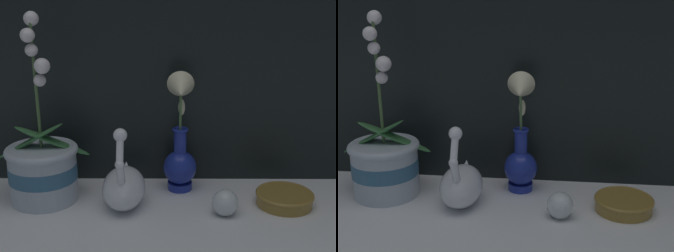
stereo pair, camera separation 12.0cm
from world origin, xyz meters
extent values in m
plane|color=white|center=(0.00, 0.00, 0.00)|extent=(2.80, 2.80, 0.00)
cylinder|color=#B2BCCC|center=(-0.32, 0.15, 0.07)|extent=(0.18, 0.18, 0.15)
cylinder|color=#386689|center=(-0.32, 0.15, 0.08)|extent=(0.18, 0.18, 0.04)
torus|color=#B2BCCC|center=(-0.32, 0.15, 0.14)|extent=(0.19, 0.19, 0.02)
cylinder|color=#4C6B3D|center=(-0.32, 0.15, 0.31)|extent=(0.01, 0.01, 0.33)
ellipsoid|color=#38703D|center=(-0.29, 0.16, 0.16)|extent=(0.20, 0.10, 0.10)
ellipsoid|color=#38703D|center=(-0.36, 0.15, 0.16)|extent=(0.20, 0.08, 0.12)
sphere|color=white|center=(-0.32, 0.16, 0.48)|extent=(0.04, 0.04, 0.04)
sphere|color=white|center=(-0.33, 0.13, 0.44)|extent=(0.04, 0.04, 0.04)
sphere|color=white|center=(-0.33, 0.14, 0.40)|extent=(0.03, 0.03, 0.03)
sphere|color=white|center=(-0.30, 0.13, 0.37)|extent=(0.04, 0.04, 0.04)
sphere|color=white|center=(-0.31, 0.14, 0.33)|extent=(0.03, 0.03, 0.03)
ellipsoid|color=white|center=(-0.11, 0.11, 0.05)|extent=(0.11, 0.17, 0.10)
cone|color=white|center=(-0.11, 0.18, 0.07)|extent=(0.06, 0.08, 0.08)
cylinder|color=white|center=(-0.11, 0.05, 0.11)|extent=(0.02, 0.05, 0.08)
sphere|color=white|center=(-0.11, 0.03, 0.15)|extent=(0.02, 0.02, 0.02)
cylinder|color=white|center=(-0.11, 0.05, 0.18)|extent=(0.02, 0.05, 0.07)
sphere|color=white|center=(-0.11, 0.06, 0.21)|extent=(0.03, 0.03, 0.03)
cylinder|color=navy|center=(0.04, 0.22, 0.01)|extent=(0.07, 0.07, 0.02)
ellipsoid|color=navy|center=(0.04, 0.22, 0.06)|extent=(0.09, 0.09, 0.10)
cylinder|color=navy|center=(0.04, 0.22, 0.14)|extent=(0.04, 0.04, 0.07)
torus|color=navy|center=(0.04, 0.22, 0.18)|extent=(0.04, 0.04, 0.01)
cylinder|color=#567A47|center=(0.04, 0.20, 0.23)|extent=(0.01, 0.04, 0.10)
cone|color=beige|center=(0.04, 0.18, 0.30)|extent=(0.07, 0.08, 0.09)
ellipsoid|color=beige|center=(0.04, 0.21, 0.24)|extent=(0.02, 0.02, 0.04)
sphere|color=silver|center=(0.15, 0.06, 0.03)|extent=(0.07, 0.07, 0.07)
cylinder|color=olive|center=(0.32, 0.12, 0.02)|extent=(0.15, 0.15, 0.03)
torus|color=olive|center=(0.32, 0.12, 0.03)|extent=(0.15, 0.15, 0.01)
camera|label=1|loc=(0.02, -1.00, 0.57)|focal=50.00mm
camera|label=2|loc=(0.13, -0.99, 0.57)|focal=50.00mm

